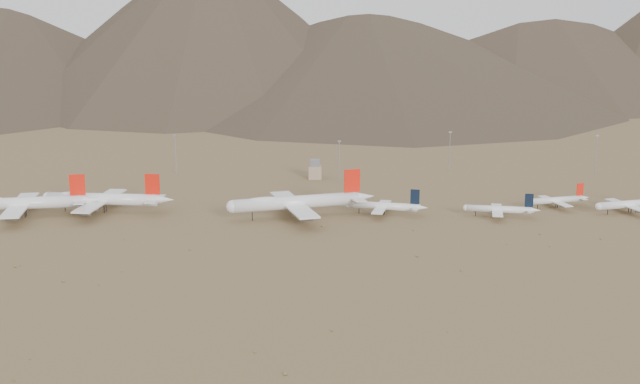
{
  "coord_description": "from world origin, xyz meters",
  "views": [
    {
      "loc": [
        19.16,
        -369.51,
        100.07
      ],
      "look_at": [
        30.59,
        30.0,
        11.35
      ],
      "focal_mm": 45.0,
      "sensor_mm": 36.0,
      "label": 1
    }
  ],
  "objects_px": {
    "widebody_centre": "(103,199)",
    "narrowbody_a": "(385,206)",
    "narrowbody_b": "(500,209)",
    "widebody_west": "(23,203)",
    "control_tower": "(315,170)",
    "widebody_east": "(297,202)"
  },
  "relations": [
    {
      "from": "widebody_centre",
      "to": "narrowbody_a",
      "type": "bearing_deg",
      "value": 3.96
    },
    {
      "from": "widebody_centre",
      "to": "narrowbody_b",
      "type": "relative_size",
      "value": 1.83
    },
    {
      "from": "widebody_centre",
      "to": "narrowbody_a",
      "type": "distance_m",
      "value": 145.24
    },
    {
      "from": "narrowbody_b",
      "to": "widebody_centre",
      "type": "bearing_deg",
      "value": -172.39
    },
    {
      "from": "widebody_west",
      "to": "control_tower",
      "type": "distance_m",
      "value": 175.9
    },
    {
      "from": "narrowbody_b",
      "to": "widebody_west",
      "type": "bearing_deg",
      "value": -169.56
    },
    {
      "from": "widebody_east",
      "to": "control_tower",
      "type": "bearing_deg",
      "value": 68.06
    },
    {
      "from": "widebody_east",
      "to": "narrowbody_a",
      "type": "xyz_separation_m",
      "value": [
        44.98,
        4.09,
        -3.39
      ]
    },
    {
      "from": "control_tower",
      "to": "widebody_centre",
      "type": "bearing_deg",
      "value": -142.89
    },
    {
      "from": "widebody_west",
      "to": "narrowbody_b",
      "type": "bearing_deg",
      "value": -9.45
    },
    {
      "from": "widebody_centre",
      "to": "narrowbody_b",
      "type": "height_order",
      "value": "widebody_centre"
    },
    {
      "from": "narrowbody_a",
      "to": "narrowbody_b",
      "type": "relative_size",
      "value": 1.09
    },
    {
      "from": "narrowbody_b",
      "to": "widebody_east",
      "type": "bearing_deg",
      "value": -169.34
    },
    {
      "from": "widebody_west",
      "to": "narrowbody_b",
      "type": "xyz_separation_m",
      "value": [
        240.54,
        -7.18,
        -3.16
      ]
    },
    {
      "from": "narrowbody_a",
      "to": "widebody_centre",
      "type": "bearing_deg",
      "value": -168.56
    },
    {
      "from": "widebody_centre",
      "to": "narrowbody_a",
      "type": "xyz_separation_m",
      "value": [
        144.91,
        -9.33,
        -2.62
      ]
    },
    {
      "from": "widebody_east",
      "to": "narrowbody_b",
      "type": "height_order",
      "value": "widebody_east"
    },
    {
      "from": "widebody_centre",
      "to": "control_tower",
      "type": "xyz_separation_m",
      "value": [
        111.26,
        84.18,
        -1.85
      ]
    },
    {
      "from": "widebody_centre",
      "to": "narrowbody_a",
      "type": "height_order",
      "value": "widebody_centre"
    },
    {
      "from": "widebody_west",
      "to": "control_tower",
      "type": "relative_size",
      "value": 5.91
    },
    {
      "from": "widebody_west",
      "to": "widebody_east",
      "type": "xyz_separation_m",
      "value": [
        137.91,
        -4.51,
        0.65
      ]
    },
    {
      "from": "narrowbody_b",
      "to": "control_tower",
      "type": "bearing_deg",
      "value": 144.47
    }
  ]
}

